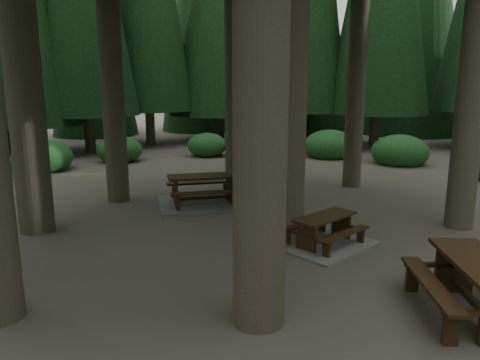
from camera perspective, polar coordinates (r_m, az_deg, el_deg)
ground at (r=11.05m, az=3.36°, el=-6.46°), size 80.00×80.00×0.00m
picnic_table_a at (r=10.34m, az=10.22°, el=-6.72°), size 2.12×1.81×0.67m
picnic_table_c at (r=13.47m, az=-4.54°, el=-1.71°), size 3.13×2.92×0.85m
picnic_table_d at (r=19.22m, az=2.48°, el=3.01°), size 1.89×1.71×0.68m
picnic_table_e at (r=8.01m, az=27.00°, el=-10.78°), size 2.60×2.64×0.89m
shrub_ring at (r=11.91m, az=3.56°, el=-3.05°), size 23.86×24.64×1.49m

